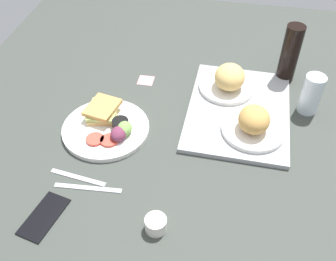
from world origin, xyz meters
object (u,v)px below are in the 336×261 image
Objects in this scene: knife at (88,188)px; cell_phone at (44,216)px; bread_plate_near at (229,80)px; drinking_glass at (311,94)px; soda_bottle at (290,54)px; fork at (78,177)px; sticky_note at (146,80)px; espresso_cup at (156,224)px; bread_plate_far at (254,123)px; plate_with_salad at (107,125)px; serving_tray at (238,110)px.

knife is 13.73cm from cell_phone.
drinking_glass is at bearing 81.13° from bread_plate_near.
fork is at bearing -44.48° from soda_bottle.
soda_bottle reaches higher than knife.
cell_phone is at bearing -11.29° from sticky_note.
bread_plate_far is at bearing 149.99° from espresso_cup.
soda_bottle is at bearing 122.16° from bread_plate_near.
bread_plate_far is 1.16× the size of fork.
cell_phone is at bearing -50.82° from drinking_glass.
cell_phone is at bearing -10.62° from plate_with_salad.
serving_tray is 8.04× the size of espresso_cup.
knife is at bearing -29.50° from fork.
bread_plate_far is (10.18, 4.80, 4.21)cm from serving_tray.
espresso_cup is at bearing 35.06° from plate_with_salad.
espresso_cup is at bearing -19.76° from serving_tray.
drinking_glass is 0.81× the size of fork.
soda_bottle is at bearing 124.67° from plate_with_salad.
serving_tray is 2.10× the size of soda_bottle.
cell_phone is (40.97, -51.73, -4.61)cm from bread_plate_far.
bread_plate_far is at bearing 25.26° from serving_tray.
bread_plate_near is at bearing -154.56° from serving_tray.
serving_tray is at bearing 160.24° from espresso_cup.
cell_phone reaches higher than fork.
fork is 3.04× the size of sticky_note.
espresso_cup is 62.42cm from sticky_note.
serving_tray is at bearing 41.44° from knife.
fork is at bearing -39.31° from bread_plate_near.
drinking_glass reaches higher than fork.
bread_plate_near reaches higher than knife.
bread_plate_far is at bearing -48.59° from drinking_glass.
soda_bottle is 52.13cm from sticky_note.
fork is at bearing -6.67° from plate_with_salad.
bread_plate_far is 0.92× the size of soda_bottle.
espresso_cup is at bearing -24.84° from soda_bottle.
cell_phone is (34.75, -6.51, -1.35)cm from plate_with_salad.
fork is at bearing -56.96° from drinking_glass.
soda_bottle reaches higher than bread_plate_near.
drinking_glass is 0.96× the size of cell_phone.
bread_plate_near is 24.09cm from soda_bottle.
bread_plate_far reaches higher than espresso_cup.
drinking_glass is at bearing 109.13° from plate_with_salad.
knife is at bearing -53.43° from drinking_glass.
sticky_note is at bearing -178.80° from cell_phone.
sticky_note is (-60.05, -16.91, -1.94)cm from espresso_cup.
fork is at bearing -60.56° from bread_plate_far.
cell_phone is (11.08, -8.10, 0.15)cm from knife.
drinking_glass is 67.70cm from espresso_cup.
sticky_note is at bearing 80.70° from knife.
fork is (20.67, -2.42, -1.50)cm from plate_with_salad.
soda_bottle is (-16.74, -7.16, 3.83)cm from drinking_glass.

